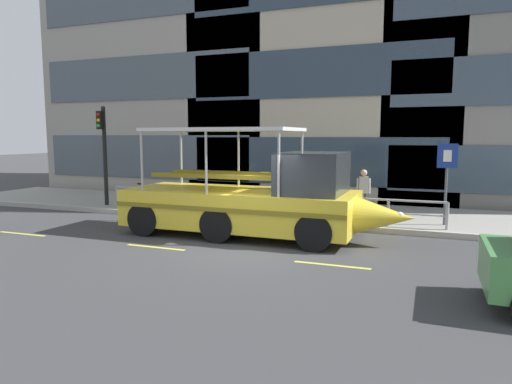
{
  "coord_description": "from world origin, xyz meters",
  "views": [
    {
      "loc": [
        4.46,
        -11.26,
        2.99
      ],
      "look_at": [
        -0.48,
        1.62,
        1.3
      ],
      "focal_mm": 32.12,
      "sensor_mm": 36.0,
      "label": 1
    }
  ],
  "objects": [
    {
      "name": "curb_edge",
      "position": [
        0.0,
        3.11,
        0.09
      ],
      "size": [
        32.0,
        0.18,
        0.18
      ],
      "primitive_type": "cube",
      "color": "#B2ADA3",
      "rests_on": "ground_plane"
    },
    {
      "name": "traffic_light_pole",
      "position": [
        -7.91,
        3.82,
        2.6
      ],
      "size": [
        0.24,
        0.46,
        3.99
      ],
      "color": "black",
      "rests_on": "sidewalk"
    },
    {
      "name": "pedestrian_near_bow",
      "position": [
        2.29,
        4.89,
        1.18
      ],
      "size": [
        0.46,
        0.25,
        1.66
      ],
      "color": "#47423D",
      "rests_on": "sidewalk"
    },
    {
      "name": "leaned_bicycle",
      "position": [
        -6.09,
        3.94,
        0.56
      ],
      "size": [
        1.74,
        0.46,
        0.96
      ],
      "color": "black",
      "rests_on": "sidewalk"
    },
    {
      "name": "ground_plane",
      "position": [
        0.0,
        0.0,
        0.0
      ],
      "size": [
        120.0,
        120.0,
        0.0
      ],
      "primitive_type": "plane",
      "color": "#3D3D3F"
    },
    {
      "name": "pedestrian_mid_left",
      "position": [
        -0.71,
        4.94,
        1.25
      ],
      "size": [
        0.51,
        0.24,
        1.77
      ],
      "color": "#1E2338",
      "rests_on": "sidewalk"
    },
    {
      "name": "duck_tour_boat",
      "position": [
        -0.41,
        1.37,
        1.07
      ],
      "size": [
        8.7,
        2.7,
        3.23
      ],
      "color": "yellow",
      "rests_on": "ground_plane"
    },
    {
      "name": "sidewalk",
      "position": [
        0.0,
        5.6,
        0.09
      ],
      "size": [
        32.0,
        4.8,
        0.18
      ],
      "primitive_type": "cube",
      "color": "#99968E",
      "rests_on": "ground_plane"
    },
    {
      "name": "lane_centreline",
      "position": [
        -0.0,
        -0.95,
        0.0
      ],
      "size": [
        25.8,
        0.12,
        0.01
      ],
      "color": "#DBD64C",
      "rests_on": "ground_plane"
    },
    {
      "name": "curb_guardrail",
      "position": [
        -1.03,
        3.45,
        0.76
      ],
      "size": [
        12.11,
        0.09,
        0.86
      ],
      "color": "#9EA0A8",
      "rests_on": "sidewalk"
    },
    {
      "name": "parking_sign",
      "position": [
        4.92,
        4.21,
        1.93
      ],
      "size": [
        0.6,
        0.12,
        2.58
      ],
      "color": "#4C4F54",
      "rests_on": "sidewalk"
    }
  ]
}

